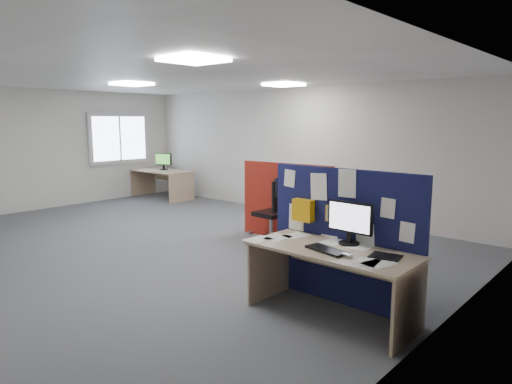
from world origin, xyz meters
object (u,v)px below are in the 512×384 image
Objects in this scene: navy_divider at (342,237)px; monitor_second at (163,161)px; monitor_main at (350,221)px; office_chair at (276,206)px; red_divider at (286,202)px; second_desk at (163,177)px; main_desk at (334,264)px.

navy_divider reaches higher than monitor_second.
monitor_main is 0.47× the size of office_chair.
red_divider reaches higher than monitor_main.
second_desk is (-7.14, 2.94, -0.20)m from navy_divider.
monitor_second is (-7.16, 2.99, 0.21)m from navy_divider.
monitor_main is 2.76m from office_chair.
second_desk is 5.27m from office_chair.
red_divider is (-2.16, 1.78, -0.12)m from navy_divider.
main_desk is at bearing -43.53° from monitor_second.
office_chair reaches higher than second_desk.
monitor_main is at bearing -45.60° from red_divider.
main_desk is 3.33× the size of monitor_main.
office_chair is at bearing 145.69° from navy_divider.
main_desk is 7.97m from second_desk.
monitor_main is (0.04, 0.22, 0.42)m from main_desk.
red_divider is 5.15m from monitor_second.
monitor_main reaches higher than main_desk.
second_desk is at bearing -92.61° from monitor_second.
navy_divider reaches higher than second_desk.
main_desk is at bearing -36.85° from office_chair.
monitor_main reaches higher than second_desk.
monitor_main is 3.02m from red_divider.
monitor_main is 7.93m from second_desk.
second_desk is at bearing 160.80° from red_divider.
office_chair reaches higher than main_desk.
main_desk and second_desk have the same top height.
navy_divider is 2.53m from office_chair.
office_chair is at bearing -35.99° from monitor_second.
monitor_main is 0.30× the size of second_desk.
monitor_second is (-7.28, 3.34, 0.41)m from main_desk.
monitor_main is at bearing 79.19° from main_desk.
main_desk is 3.71× the size of monitor_second.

